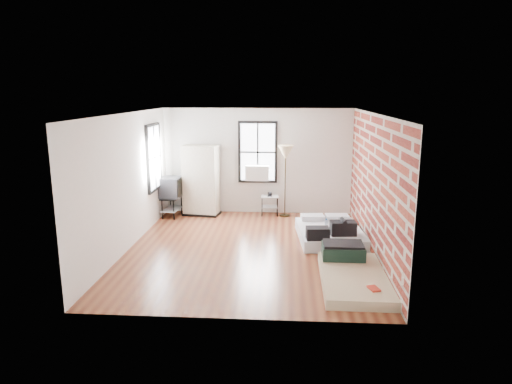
# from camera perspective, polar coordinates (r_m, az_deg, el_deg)

# --- Properties ---
(ground) EXTENTS (6.00, 6.00, 0.00)m
(ground) POSITION_cam_1_polar(r_m,az_deg,el_deg) (9.61, -0.92, -7.13)
(ground) COLOR #5A2717
(ground) RESTS_ON ground
(room_shell) EXTENTS (5.02, 6.02, 2.80)m
(room_shell) POSITION_cam_1_polar(r_m,az_deg,el_deg) (9.52, 0.62, 3.48)
(room_shell) COLOR silver
(room_shell) RESTS_ON ground
(mattress_main) EXTENTS (1.51, 1.96, 0.59)m
(mattress_main) POSITION_cam_1_polar(r_m,az_deg,el_deg) (10.29, 9.21, -5.01)
(mattress_main) COLOR white
(mattress_main) RESTS_ON ground
(mattress_bare) EXTENTS (1.13, 2.12, 0.46)m
(mattress_bare) POSITION_cam_1_polar(r_m,az_deg,el_deg) (8.29, 11.82, -9.67)
(mattress_bare) COLOR #C5B88E
(mattress_bare) RESTS_ON ground
(wardrobe) EXTENTS (1.00, 0.65, 1.85)m
(wardrobe) POSITION_cam_1_polar(r_m,az_deg,el_deg) (12.10, -6.88, 1.42)
(wardrobe) COLOR black
(wardrobe) RESTS_ON ground
(side_table) EXTENTS (0.48, 0.39, 0.61)m
(side_table) POSITION_cam_1_polar(r_m,az_deg,el_deg) (12.08, 1.72, -1.02)
(side_table) COLOR black
(side_table) RESTS_ON ground
(floor_lamp) EXTENTS (0.40, 0.40, 1.87)m
(floor_lamp) POSITION_cam_1_polar(r_m,az_deg,el_deg) (11.78, 3.71, 4.59)
(floor_lamp) COLOR #2F250F
(floor_lamp) RESTS_ON ground
(tv_stand) EXTENTS (0.58, 0.78, 1.05)m
(tv_stand) POSITION_cam_1_polar(r_m,az_deg,el_deg) (12.06, -10.52, 0.45)
(tv_stand) COLOR black
(tv_stand) RESTS_ON ground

